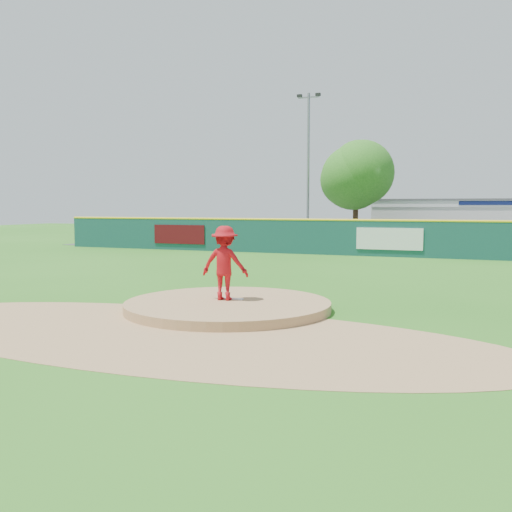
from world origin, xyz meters
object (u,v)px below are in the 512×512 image
at_px(playground_slide, 168,234).
at_px(deciduous_tree, 356,180).
at_px(pool_building_grp, 482,221).
at_px(van, 328,237).
at_px(pitcher, 225,263).
at_px(light_pole_left, 308,162).

distance_m(playground_slide, deciduous_tree, 14.29).
height_order(pool_building_grp, deciduous_tree, deciduous_tree).
bearing_deg(playground_slide, van, -3.54).
xyz_separation_m(van, playground_slide, (-12.45, 0.77, -0.08)).
bearing_deg(pool_building_grp, pitcher, -100.97).
bearing_deg(playground_slide, pitcher, -56.02).
distance_m(van, playground_slide, 12.47).
distance_m(deciduous_tree, light_pole_left, 4.72).
height_order(pool_building_grp, playground_slide, pool_building_grp).
bearing_deg(van, pitcher, -165.81).
bearing_deg(pitcher, playground_slide, -60.89).
bearing_deg(playground_slide, pool_building_grp, 22.34).
height_order(van, light_pole_left, light_pole_left).
relative_size(deciduous_tree, light_pole_left, 0.67).
bearing_deg(pool_building_grp, light_pole_left, -157.40).
height_order(pitcher, van, pitcher).
distance_m(pitcher, light_pole_left, 27.87).
relative_size(van, pool_building_grp, 0.35).
xyz_separation_m(pitcher, pool_building_grp, (6.17, 31.82, 0.41)).
bearing_deg(light_pole_left, pitcher, -77.74).
xyz_separation_m(van, light_pole_left, (-2.82, 4.66, 5.28)).
bearing_deg(pitcher, deciduous_tree, -90.65).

